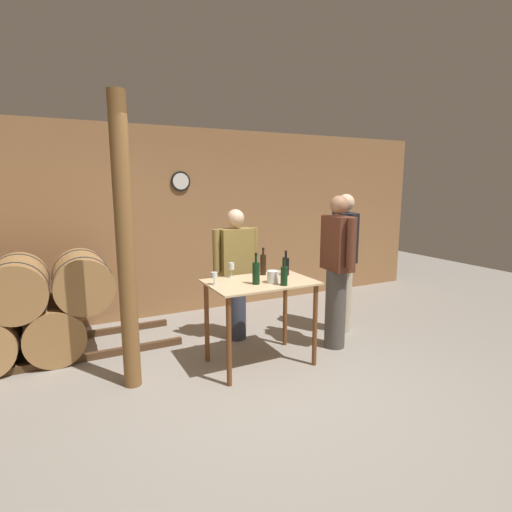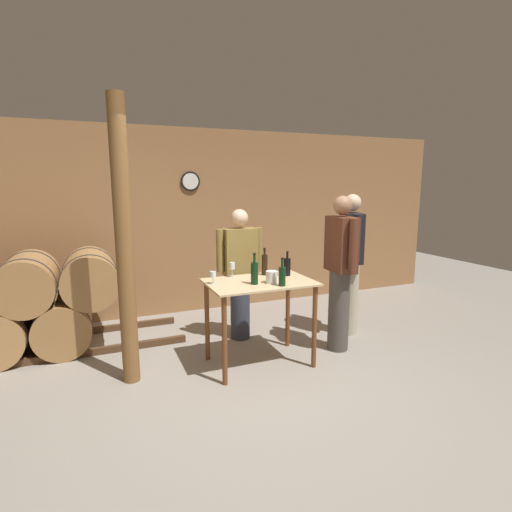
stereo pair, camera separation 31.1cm
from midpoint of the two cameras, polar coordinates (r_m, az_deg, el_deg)
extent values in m
plane|color=gray|center=(4.03, 5.11, -18.02)|extent=(14.00, 14.00, 0.00)
cube|color=#996B42|center=(6.01, -6.31, 4.88)|extent=(8.40, 0.05, 2.70)
cylinder|color=black|center=(5.90, -7.86, 10.53)|extent=(0.28, 0.03, 0.28)
cylinder|color=white|center=(5.89, -7.82, 10.53)|extent=(0.23, 0.01, 0.23)
cube|color=#4C331E|center=(5.66, -30.55, -10.49)|extent=(3.98, 0.06, 0.08)
cylinder|color=#AD7F4C|center=(5.24, -31.34, -9.09)|extent=(0.61, 0.89, 0.61)
cylinder|color=#38383D|center=(5.49, -30.93, -8.20)|extent=(0.63, 0.03, 0.63)
cylinder|color=#9E7242|center=(5.17, -24.23, -8.71)|extent=(0.61, 0.89, 0.61)
cylinder|color=#38383D|center=(4.92, -24.31, -9.69)|extent=(0.63, 0.03, 0.63)
cylinder|color=#38383D|center=(5.43, -24.17, -7.83)|extent=(0.63, 0.03, 0.63)
cylinder|color=#9E7242|center=(5.06, -28.30, -3.32)|extent=(0.61, 0.89, 0.61)
cylinder|color=#38383D|center=(4.80, -28.60, -4.03)|extent=(0.63, 0.03, 0.63)
cylinder|color=#38383D|center=(5.32, -28.03, -2.68)|extent=(0.63, 0.03, 0.63)
cylinder|color=#9E7242|center=(5.03, -21.02, -2.83)|extent=(0.61, 0.89, 0.61)
cylinder|color=#38383D|center=(4.77, -20.92, -3.52)|extent=(0.63, 0.03, 0.63)
cylinder|color=#38383D|center=(5.29, -21.11, -2.21)|extent=(0.63, 0.03, 0.63)
cube|color=#D1B284|center=(4.16, 2.67, -3.76)|extent=(1.10, 0.73, 0.02)
cylinder|color=brown|center=(3.86, -2.17, -12.04)|extent=(0.05, 0.05, 0.89)
cylinder|color=brown|center=(4.27, 10.45, -9.94)|extent=(0.05, 0.05, 0.89)
cylinder|color=brown|center=(4.40, -4.97, -9.22)|extent=(0.05, 0.05, 0.89)
cylinder|color=brown|center=(4.77, 6.45, -7.68)|extent=(0.05, 0.05, 0.89)
cylinder|color=brown|center=(3.84, -16.15, 1.50)|extent=(0.16, 0.16, 2.70)
cylinder|color=black|center=(4.02, 2.00, -2.51)|extent=(0.07, 0.07, 0.22)
cylinder|color=black|center=(3.98, 2.01, -0.28)|extent=(0.02, 0.02, 0.10)
cylinder|color=black|center=(3.98, 2.01, 0.26)|extent=(0.03, 0.03, 0.02)
cylinder|color=black|center=(3.97, 6.00, -2.96)|extent=(0.07, 0.07, 0.19)
cylinder|color=black|center=(3.94, 6.04, -0.93)|extent=(0.02, 0.02, 0.10)
cylinder|color=black|center=(3.93, 6.05, -0.37)|extent=(0.03, 0.03, 0.02)
cylinder|color=black|center=(4.42, 3.25, -1.29)|extent=(0.07, 0.07, 0.23)
cylinder|color=black|center=(4.40, 3.27, 0.65)|extent=(0.02, 0.02, 0.08)
cylinder|color=black|center=(4.39, 3.27, 1.01)|extent=(0.03, 0.03, 0.02)
cylinder|color=black|center=(4.42, 6.49, -1.58)|extent=(0.08, 0.08, 0.19)
cylinder|color=black|center=(4.39, 6.52, 0.18)|extent=(0.02, 0.02, 0.08)
cylinder|color=black|center=(4.39, 6.53, 0.58)|extent=(0.03, 0.03, 0.02)
cylinder|color=silver|center=(4.06, -3.99, -3.98)|extent=(0.06, 0.06, 0.00)
cylinder|color=silver|center=(4.05, -3.99, -3.50)|extent=(0.01, 0.01, 0.07)
cylinder|color=silver|center=(4.03, -4.00, -2.64)|extent=(0.07, 0.07, 0.06)
cylinder|color=silver|center=(4.34, -1.37, -3.01)|extent=(0.06, 0.06, 0.00)
cylinder|color=silver|center=(4.33, -1.37, -2.44)|extent=(0.01, 0.01, 0.09)
cylinder|color=silver|center=(4.31, -1.37, -1.41)|extent=(0.06, 0.06, 0.07)
cylinder|color=white|center=(4.08, 4.45, -3.03)|extent=(0.12, 0.12, 0.12)
cylinder|color=#333847|center=(4.99, -0.49, -7.22)|extent=(0.24, 0.24, 0.82)
cube|color=olive|center=(4.83, -0.50, 0.62)|extent=(0.40, 0.22, 0.57)
sphere|color=beige|center=(4.78, -0.51, 5.46)|extent=(0.21, 0.21, 0.21)
cylinder|color=olive|center=(4.92, 2.20, 1.13)|extent=(0.09, 0.09, 0.51)
cylinder|color=olive|center=(4.74, -3.30, 0.76)|extent=(0.09, 0.09, 0.51)
cylinder|color=#4C4742|center=(4.77, 13.59, -7.61)|extent=(0.24, 0.24, 0.93)
cube|color=#592D1E|center=(4.60, 14.00, 1.63)|extent=(0.25, 0.42, 0.62)
sphere|color=#9E7051|center=(4.56, 14.24, 7.04)|extent=(0.21, 0.21, 0.21)
cylinder|color=#592D1E|center=(4.81, 12.46, 2.43)|extent=(0.09, 0.09, 0.56)
cylinder|color=#592D1E|center=(4.39, 15.71, 1.55)|extent=(0.09, 0.09, 0.56)
cylinder|color=#B7AD93|center=(5.30, 14.75, -5.83)|extent=(0.24, 0.24, 0.94)
cube|color=black|center=(5.14, 15.15, 2.53)|extent=(0.34, 0.45, 0.62)
sphere|color=beige|center=(5.10, 15.38, 7.35)|extent=(0.21, 0.21, 0.21)
cylinder|color=black|center=(5.37, 14.36, 3.22)|extent=(0.09, 0.09, 0.55)
cylinder|color=black|center=(4.90, 16.04, 2.49)|extent=(0.09, 0.09, 0.55)
camera|label=1|loc=(0.16, -87.88, 0.39)|focal=28.00mm
camera|label=2|loc=(0.16, 92.12, -0.39)|focal=28.00mm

